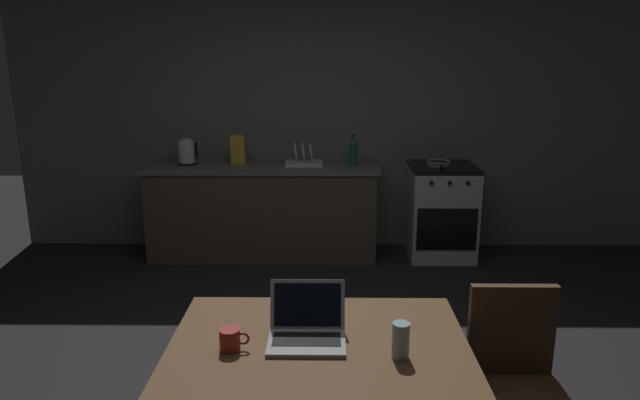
{
  "coord_description": "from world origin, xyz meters",
  "views": [
    {
      "loc": [
        0.13,
        -2.83,
        1.87
      ],
      "look_at": [
        0.08,
        0.89,
        0.92
      ],
      "focal_mm": 31.83,
      "sensor_mm": 36.0,
      "label": 1
    }
  ],
  "objects_px": {
    "chair": "(516,377)",
    "laptop": "(307,330)",
    "coffee_mug": "(230,339)",
    "stove_oven": "(441,211)",
    "dish_rack": "(304,160)",
    "dining_table": "(319,358)",
    "bottle": "(353,151)",
    "electric_kettle": "(187,152)",
    "frying_pan": "(439,163)",
    "cereal_box": "(238,150)",
    "drinking_glass": "(401,340)"
  },
  "relations": [
    {
      "from": "dish_rack",
      "to": "cereal_box",
      "type": "bearing_deg",
      "value": 178.13
    },
    {
      "from": "chair",
      "to": "stove_oven",
      "type": "bearing_deg",
      "value": 87.77
    },
    {
      "from": "stove_oven",
      "to": "coffee_mug",
      "type": "xyz_separation_m",
      "value": [
        -1.47,
        -3.11,
        0.32
      ]
    },
    {
      "from": "dining_table",
      "to": "dish_rack",
      "type": "height_order",
      "value": "dish_rack"
    },
    {
      "from": "dining_table",
      "to": "laptop",
      "type": "distance_m",
      "value": 0.13
    },
    {
      "from": "dish_rack",
      "to": "dining_table",
      "type": "bearing_deg",
      "value": -86.63
    },
    {
      "from": "stove_oven",
      "to": "coffee_mug",
      "type": "relative_size",
      "value": 7.19
    },
    {
      "from": "stove_oven",
      "to": "laptop",
      "type": "distance_m",
      "value": 3.26
    },
    {
      "from": "frying_pan",
      "to": "dish_rack",
      "type": "xyz_separation_m",
      "value": [
        -1.24,
        0.03,
        0.02
      ]
    },
    {
      "from": "chair",
      "to": "electric_kettle",
      "type": "height_order",
      "value": "electric_kettle"
    },
    {
      "from": "electric_kettle",
      "to": "bottle",
      "type": "distance_m",
      "value": 1.54
    },
    {
      "from": "dining_table",
      "to": "dish_rack",
      "type": "distance_m",
      "value": 3.07
    },
    {
      "from": "laptop",
      "to": "frying_pan",
      "type": "distance_m",
      "value": 3.2
    },
    {
      "from": "chair",
      "to": "dish_rack",
      "type": "xyz_separation_m",
      "value": [
        -1.03,
        2.99,
        0.41
      ]
    },
    {
      "from": "chair",
      "to": "frying_pan",
      "type": "bearing_deg",
      "value": 88.68
    },
    {
      "from": "coffee_mug",
      "to": "dish_rack",
      "type": "relative_size",
      "value": 0.36
    },
    {
      "from": "coffee_mug",
      "to": "stove_oven",
      "type": "bearing_deg",
      "value": 64.71
    },
    {
      "from": "drinking_glass",
      "to": "cereal_box",
      "type": "distance_m",
      "value": 3.38
    },
    {
      "from": "stove_oven",
      "to": "dining_table",
      "type": "bearing_deg",
      "value": -110.02
    },
    {
      "from": "chair",
      "to": "frying_pan",
      "type": "height_order",
      "value": "frying_pan"
    },
    {
      "from": "frying_pan",
      "to": "coffee_mug",
      "type": "height_order",
      "value": "frying_pan"
    },
    {
      "from": "dining_table",
      "to": "bottle",
      "type": "xyz_separation_m",
      "value": [
        0.27,
        3.01,
        0.37
      ]
    },
    {
      "from": "chair",
      "to": "laptop",
      "type": "relative_size",
      "value": 2.82
    },
    {
      "from": "dining_table",
      "to": "electric_kettle",
      "type": "relative_size",
      "value": 5.16
    },
    {
      "from": "cereal_box",
      "to": "electric_kettle",
      "type": "bearing_deg",
      "value": -177.59
    },
    {
      "from": "stove_oven",
      "to": "cereal_box",
      "type": "distance_m",
      "value": 1.99
    },
    {
      "from": "bottle",
      "to": "dish_rack",
      "type": "bearing_deg",
      "value": 173.69
    },
    {
      "from": "stove_oven",
      "to": "dish_rack",
      "type": "relative_size",
      "value": 2.59
    },
    {
      "from": "stove_oven",
      "to": "drinking_glass",
      "type": "bearing_deg",
      "value": -104.03
    },
    {
      "from": "chair",
      "to": "cereal_box",
      "type": "relative_size",
      "value": 3.28
    },
    {
      "from": "dining_table",
      "to": "bottle",
      "type": "bearing_deg",
      "value": 84.82
    },
    {
      "from": "stove_oven",
      "to": "frying_pan",
      "type": "xyz_separation_m",
      "value": [
        -0.05,
        -0.03,
        0.47
      ]
    },
    {
      "from": "dining_table",
      "to": "dish_rack",
      "type": "bearing_deg",
      "value": 93.37
    },
    {
      "from": "coffee_mug",
      "to": "electric_kettle",
      "type": "bearing_deg",
      "value": 106.33
    },
    {
      "from": "drinking_glass",
      "to": "dish_rack",
      "type": "bearing_deg",
      "value": 99.02
    },
    {
      "from": "stove_oven",
      "to": "bottle",
      "type": "distance_m",
      "value": 1.02
    },
    {
      "from": "bottle",
      "to": "drinking_glass",
      "type": "xyz_separation_m",
      "value": [
        0.05,
        -3.12,
        -0.23
      ]
    },
    {
      "from": "dining_table",
      "to": "coffee_mug",
      "type": "bearing_deg",
      "value": -171.11
    },
    {
      "from": "electric_kettle",
      "to": "frying_pan",
      "type": "bearing_deg",
      "value": -0.74
    },
    {
      "from": "electric_kettle",
      "to": "dish_rack",
      "type": "bearing_deg",
      "value": 0.0
    },
    {
      "from": "electric_kettle",
      "to": "dish_rack",
      "type": "height_order",
      "value": "electric_kettle"
    },
    {
      "from": "stove_oven",
      "to": "bottle",
      "type": "relative_size",
      "value": 3.08
    },
    {
      "from": "bottle",
      "to": "frying_pan",
      "type": "xyz_separation_m",
      "value": [
        0.79,
        0.02,
        -0.11
      ]
    },
    {
      "from": "drinking_glass",
      "to": "electric_kettle",
      "type": "bearing_deg",
      "value": 116.68
    },
    {
      "from": "dining_table",
      "to": "cereal_box",
      "type": "relative_size",
      "value": 4.52
    },
    {
      "from": "bottle",
      "to": "cereal_box",
      "type": "bearing_deg",
      "value": 176.24
    },
    {
      "from": "bottle",
      "to": "cereal_box",
      "type": "distance_m",
      "value": 1.07
    },
    {
      "from": "dining_table",
      "to": "cereal_box",
      "type": "xyz_separation_m",
      "value": [
        -0.79,
        3.08,
        0.37
      ]
    },
    {
      "from": "cereal_box",
      "to": "stove_oven",
      "type": "bearing_deg",
      "value": -0.68
    },
    {
      "from": "stove_oven",
      "to": "frying_pan",
      "type": "bearing_deg",
      "value": -151.15
    }
  ]
}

